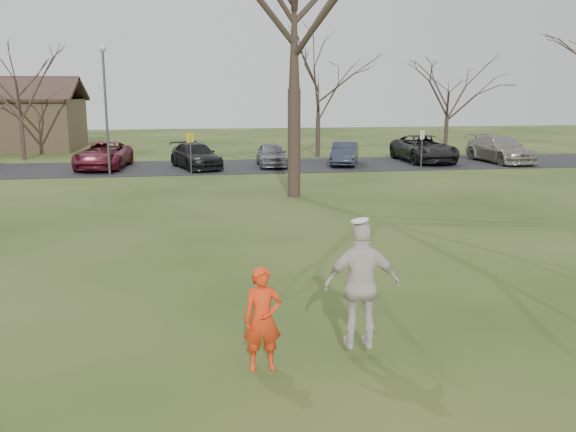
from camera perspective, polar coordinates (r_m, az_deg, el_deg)
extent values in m
plane|color=#1E380F|center=(9.77, 3.81, -13.40)|extent=(120.00, 120.00, 0.00)
cube|color=black|center=(33.93, -5.63, 4.61)|extent=(62.00, 6.50, 0.04)
imported|color=red|center=(9.24, -2.39, -9.57)|extent=(0.58, 0.38, 1.58)
imported|color=maroon|center=(34.20, -16.83, 5.46)|extent=(2.85, 5.32, 1.42)
imported|color=black|center=(33.24, -8.60, 5.57)|extent=(3.12, 4.89, 1.32)
imported|color=slate|center=(33.68, -1.55, 5.75)|extent=(1.67, 3.84, 1.29)
imported|color=#282D3C|center=(34.50, 5.30, 5.83)|extent=(2.49, 4.08, 1.27)
imported|color=black|center=(36.72, 12.55, 6.16)|extent=(2.60, 5.58, 1.55)
imported|color=gray|center=(37.72, 19.17, 5.91)|extent=(2.51, 5.34, 1.51)
imported|color=beige|center=(9.50, 6.91, -6.43)|extent=(1.20, 0.56, 2.01)
cylinder|color=white|center=(9.23, 6.72, -0.43)|extent=(0.27, 0.27, 0.08)
cylinder|color=#47474C|center=(31.40, -16.58, 9.09)|extent=(0.12, 0.12, 6.00)
sphere|color=beige|center=(31.44, -16.92, 14.73)|extent=(0.34, 0.34, 0.34)
cylinder|color=#47474C|center=(30.78, -9.05, 5.64)|extent=(0.06, 0.06, 2.00)
cube|color=yellow|center=(30.71, -9.10, 7.22)|extent=(0.35, 0.35, 0.45)
cylinder|color=#47474C|center=(33.04, 12.35, 5.92)|extent=(0.06, 0.06, 2.00)
cube|color=silver|center=(32.97, 12.42, 7.39)|extent=(0.35, 0.35, 0.45)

